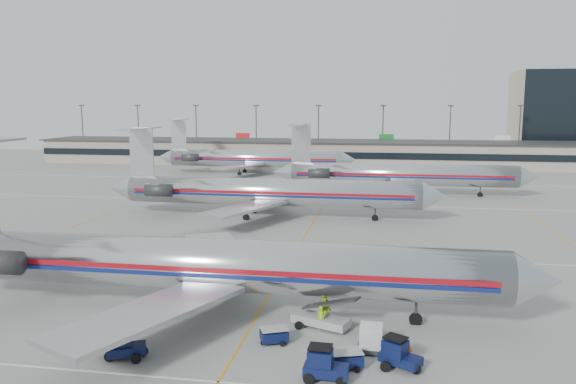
% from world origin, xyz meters
% --- Properties ---
extents(ground, '(260.00, 260.00, 0.00)m').
position_xyz_m(ground, '(0.00, 0.00, 0.00)').
color(ground, gray).
rests_on(ground, ground).
extents(apron_markings, '(160.00, 0.15, 0.02)m').
position_xyz_m(apron_markings, '(0.00, 10.00, 0.01)').
color(apron_markings, silver).
rests_on(apron_markings, ground).
extents(terminal, '(162.00, 17.00, 6.25)m').
position_xyz_m(terminal, '(0.00, 97.97, 3.16)').
color(terminal, gray).
rests_on(terminal, ground).
extents(light_mast_row, '(163.60, 0.40, 15.28)m').
position_xyz_m(light_mast_row, '(0.00, 112.00, 8.58)').
color(light_mast_row, '#38383D').
rests_on(light_mast_row, ground).
extents(distant_building, '(30.00, 20.00, 25.00)m').
position_xyz_m(distant_building, '(62.00, 128.00, 12.50)').
color(distant_building, tan).
rests_on(distant_building, ground).
extents(jet_foreground, '(49.20, 28.97, 12.88)m').
position_xyz_m(jet_foreground, '(-4.27, -7.57, 3.74)').
color(jet_foreground, silver).
rests_on(jet_foreground, ground).
extents(jet_second_row, '(47.41, 27.92, 12.41)m').
position_xyz_m(jet_second_row, '(-7.04, 28.36, 3.60)').
color(jet_second_row, silver).
rests_on(jet_second_row, ground).
extents(jet_third_row, '(45.03, 27.70, 12.31)m').
position_xyz_m(jet_third_row, '(11.40, 51.26, 3.57)').
color(jet_third_row, silver).
rests_on(jet_third_row, ground).
extents(jet_back_row, '(45.25, 27.83, 12.37)m').
position_xyz_m(jet_back_row, '(-19.95, 75.11, 3.59)').
color(jet_back_row, silver).
rests_on(jet_back_row, ground).
extents(tug_left, '(2.66, 2.09, 1.93)m').
position_xyz_m(tug_left, '(-6.56, -16.07, 0.88)').
color(tug_left, '#0A123A').
rests_on(tug_left, ground).
extents(tug_center, '(2.57, 1.37, 2.05)m').
position_xyz_m(tug_center, '(5.85, -16.82, 0.93)').
color(tug_center, '#0A123A').
rests_on(tug_center, ground).
extents(tug_right, '(2.69, 2.25, 1.96)m').
position_xyz_m(tug_right, '(10.06, -14.63, 0.89)').
color(tug_right, '#0A123A').
rests_on(tug_right, ground).
extents(cart_inner, '(2.08, 1.79, 1.00)m').
position_xyz_m(cart_inner, '(2.13, -12.26, 0.53)').
color(cart_inner, '#0A123A').
rests_on(cart_inner, ground).
extents(cart_outer, '(2.16, 1.80, 1.05)m').
position_xyz_m(cart_outer, '(7.02, -15.02, 0.56)').
color(cart_outer, '#0A123A').
rests_on(cart_outer, ground).
extents(uld_container, '(1.74, 1.47, 1.79)m').
position_xyz_m(uld_container, '(8.43, -12.64, 0.90)').
color(uld_container, '#2D2D30').
rests_on(uld_container, ground).
extents(belt_loader, '(4.97, 2.88, 2.55)m').
position_xyz_m(belt_loader, '(4.97, -9.20, 0.68)').
color(belt_loader, gray).
rests_on(belt_loader, ground).
extents(ramp_worker_near, '(0.73, 0.63, 1.68)m').
position_xyz_m(ramp_worker_near, '(4.97, -9.60, 0.84)').
color(ramp_worker_near, '#8FC912').
rests_on(ramp_worker_near, ground).
extents(ramp_worker_far, '(1.11, 0.97, 1.93)m').
position_xyz_m(ramp_worker_far, '(5.12, -8.43, 0.96)').
color(ramp_worker_far, '#A2C912').
rests_on(ramp_worker_far, ground).
extents(cone_right, '(0.60, 0.60, 0.65)m').
position_xyz_m(cone_right, '(10.79, -12.10, 0.32)').
color(cone_right, red).
rests_on(cone_right, ground).
extents(cone_left, '(0.45, 0.45, 0.58)m').
position_xyz_m(cone_left, '(-7.54, -11.49, 0.29)').
color(cone_left, red).
rests_on(cone_left, ground).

